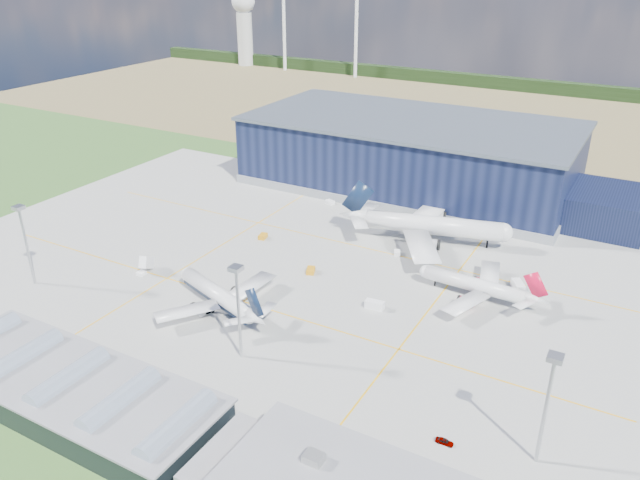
{
  "coord_description": "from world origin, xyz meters",
  "views": [
    {
      "loc": [
        82.69,
        -123.08,
        83.44
      ],
      "look_at": [
        4.97,
        15.35,
        9.58
      ],
      "focal_mm": 35.0,
      "sensor_mm": 36.0,
      "label": 1
    }
  ],
  "objects_px": {
    "gse_cart_a": "(397,253)",
    "gse_van_b": "(518,286)",
    "car_b": "(205,309)",
    "gse_van_a": "(375,305)",
    "gse_cart_b": "(330,202)",
    "light_mast_east": "(549,392)",
    "gse_tug_c": "(263,236)",
    "airliner_red": "(475,278)",
    "gse_tug_b": "(244,297)",
    "airliner_widebody": "(433,216)",
    "light_mast_west": "(24,232)",
    "airliner_navy": "(217,287)",
    "hangar": "(417,158)",
    "car_a": "(445,441)",
    "airstair": "(147,266)",
    "light_mast_center": "(238,297)",
    "gse_tug_a": "(311,271)"
  },
  "relations": [
    {
      "from": "hangar",
      "to": "airstair",
      "type": "bearing_deg",
      "value": -111.3
    },
    {
      "from": "hangar",
      "to": "airstair",
      "type": "height_order",
      "value": "hangar"
    },
    {
      "from": "hangar",
      "to": "gse_tug_c",
      "type": "xyz_separation_m",
      "value": [
        -24.37,
        -69.46,
        -10.88
      ]
    },
    {
      "from": "airliner_red",
      "to": "light_mast_center",
      "type": "bearing_deg",
      "value": 57.04
    },
    {
      "from": "airstair",
      "to": "car_b",
      "type": "height_order",
      "value": "airstair"
    },
    {
      "from": "hangar",
      "to": "gse_cart_b",
      "type": "height_order",
      "value": "hangar"
    },
    {
      "from": "light_mast_east",
      "to": "airstair",
      "type": "distance_m",
      "value": 115.49
    },
    {
      "from": "light_mast_west",
      "to": "airliner_navy",
      "type": "bearing_deg",
      "value": 15.7
    },
    {
      "from": "light_mast_center",
      "to": "light_mast_east",
      "type": "relative_size",
      "value": 1.0
    },
    {
      "from": "light_mast_center",
      "to": "gse_tug_c",
      "type": "relative_size",
      "value": 6.88
    },
    {
      "from": "airliner_widebody",
      "to": "gse_tug_b",
      "type": "height_order",
      "value": "airliner_widebody"
    },
    {
      "from": "gse_van_a",
      "to": "gse_cart_b",
      "type": "bearing_deg",
      "value": 32.55
    },
    {
      "from": "gse_cart_b",
      "to": "car_a",
      "type": "height_order",
      "value": "gse_cart_b"
    },
    {
      "from": "gse_tug_b",
      "to": "gse_van_b",
      "type": "xyz_separation_m",
      "value": [
        61.84,
        40.04,
        0.61
      ]
    },
    {
      "from": "gse_tug_c",
      "to": "airliner_red",
      "type": "bearing_deg",
      "value": -13.72
    },
    {
      "from": "hangar",
      "to": "gse_tug_c",
      "type": "relative_size",
      "value": 43.36
    },
    {
      "from": "light_mast_east",
      "to": "gse_tug_c",
      "type": "height_order",
      "value": "light_mast_east"
    },
    {
      "from": "gse_tug_a",
      "to": "gse_van_b",
      "type": "distance_m",
      "value": 56.95
    },
    {
      "from": "gse_cart_b",
      "to": "gse_cart_a",
      "type": "bearing_deg",
      "value": -104.23
    },
    {
      "from": "gse_tug_b",
      "to": "gse_van_a",
      "type": "bearing_deg",
      "value": 20.78
    },
    {
      "from": "gse_tug_a",
      "to": "gse_van_b",
      "type": "relative_size",
      "value": 0.67
    },
    {
      "from": "hangar",
      "to": "gse_van_b",
      "type": "distance_m",
      "value": 84.21
    },
    {
      "from": "gse_cart_a",
      "to": "airliner_navy",
      "type": "bearing_deg",
      "value": -140.5
    },
    {
      "from": "light_mast_east",
      "to": "gse_tug_c",
      "type": "xyz_separation_m",
      "value": [
        -96.56,
        55.34,
        -14.7
      ]
    },
    {
      "from": "gse_tug_b",
      "to": "car_a",
      "type": "distance_m",
      "value": 68.67
    },
    {
      "from": "gse_cart_a",
      "to": "gse_van_a",
      "type": "bearing_deg",
      "value": -98.88
    },
    {
      "from": "gse_cart_a",
      "to": "gse_van_b",
      "type": "height_order",
      "value": "gse_van_b"
    },
    {
      "from": "car_a",
      "to": "airliner_red",
      "type": "bearing_deg",
      "value": 10.35
    },
    {
      "from": "gse_tug_b",
      "to": "airliner_red",
      "type": "bearing_deg",
      "value": 29.89
    },
    {
      "from": "gse_cart_a",
      "to": "hangar",
      "type": "bearing_deg",
      "value": 84.87
    },
    {
      "from": "airliner_navy",
      "to": "car_b",
      "type": "bearing_deg",
      "value": 80.21
    },
    {
      "from": "airliner_widebody",
      "to": "gse_tug_b",
      "type": "relative_size",
      "value": 19.23
    },
    {
      "from": "airliner_navy",
      "to": "gse_tug_c",
      "type": "height_order",
      "value": "airliner_navy"
    },
    {
      "from": "gse_cart_a",
      "to": "gse_tug_c",
      "type": "relative_size",
      "value": 0.84
    },
    {
      "from": "car_b",
      "to": "gse_van_a",
      "type": "bearing_deg",
      "value": -39.76
    },
    {
      "from": "light_mast_west",
      "to": "car_a",
      "type": "distance_m",
      "value": 120.23
    },
    {
      "from": "airliner_navy",
      "to": "airliner_widebody",
      "type": "bearing_deg",
      "value": -98.64
    },
    {
      "from": "light_mast_center",
      "to": "gse_van_a",
      "type": "bearing_deg",
      "value": 62.6
    },
    {
      "from": "airliner_navy",
      "to": "airliner_red",
      "type": "height_order",
      "value": "airliner_navy"
    },
    {
      "from": "gse_tug_b",
      "to": "airstair",
      "type": "distance_m",
      "value": 33.24
    },
    {
      "from": "airliner_red",
      "to": "gse_van_a",
      "type": "distance_m",
      "value": 27.7
    },
    {
      "from": "light_mast_west",
      "to": "light_mast_center",
      "type": "distance_m",
      "value": 70.0
    },
    {
      "from": "gse_van_a",
      "to": "hangar",
      "type": "bearing_deg",
      "value": 10.28
    },
    {
      "from": "car_a",
      "to": "car_b",
      "type": "distance_m",
      "value": 70.5
    },
    {
      "from": "airliner_navy",
      "to": "gse_cart_a",
      "type": "xyz_separation_m",
      "value": [
        28.09,
        50.91,
        -5.38
      ]
    },
    {
      "from": "gse_cart_b",
      "to": "light_mast_east",
      "type": "bearing_deg",
      "value": -113.98
    },
    {
      "from": "airliner_red",
      "to": "airstair",
      "type": "distance_m",
      "value": 91.35
    },
    {
      "from": "gse_van_a",
      "to": "airstair",
      "type": "xyz_separation_m",
      "value": [
        -65.33,
        -13.19,
        0.69
      ]
    },
    {
      "from": "gse_cart_a",
      "to": "airliner_widebody",
      "type": "bearing_deg",
      "value": 45.05
    },
    {
      "from": "airliner_red",
      "to": "gse_cart_b",
      "type": "height_order",
      "value": "airliner_red"
    }
  ]
}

